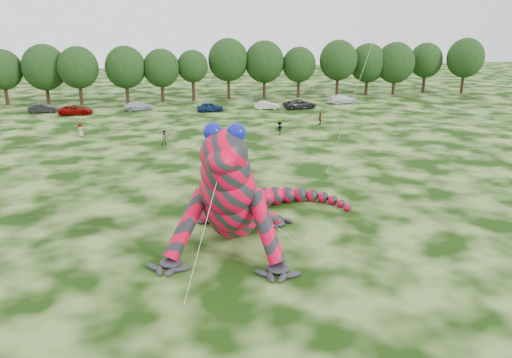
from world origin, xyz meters
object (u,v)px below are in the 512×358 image
object	(u,v)px
tree_5	(45,74)
tree_14	(367,69)
tree_6	(79,76)
tree_17	(464,66)
tree_4	(4,77)
car_7	(343,99)
tree_10	(228,69)
car_1	(43,108)
spectator_4	(81,130)
car_3	(139,106)
spectator_3	(320,119)
tree_16	(425,68)
spectator_1	(165,138)
car_4	(210,107)
flying_kite	(386,6)
inflatable_gecko	(236,173)
tree_13	(338,69)
spectator_2	(279,128)
tree_7	(126,75)
tree_9	(193,75)
tree_12	(299,72)
car_2	(76,110)
car_5	(267,105)
car_6	(300,104)
tree_11	(264,70)
tree_15	(395,68)
tree_8	(162,76)

from	to	relation	value
tree_5	tree_14	bearing A→B (deg)	0.29
tree_6	tree_17	world-z (taller)	tree_17
tree_4	car_7	xyz separation A→B (m)	(55.16, -8.99, -3.78)
tree_5	tree_10	size ratio (longest dim) A/B	0.93
car_1	spectator_4	size ratio (longest dim) A/B	2.51
car_3	spectator_3	bearing A→B (deg)	-124.97
tree_16	car_3	size ratio (longest dim) A/B	1.97
spectator_1	car_3	bearing A→B (deg)	88.79
car_4	tree_6	bearing A→B (deg)	63.30
flying_kite	tree_5	size ratio (longest dim) A/B	1.72
inflatable_gecko	tree_10	xyz separation A→B (m)	(7.35, 57.97, 1.09)
car_1	car_3	world-z (taller)	car_1
tree_13	spectator_2	world-z (taller)	tree_13
tree_7	tree_9	size ratio (longest dim) A/B	1.09
inflatable_gecko	tree_17	xyz separation A→B (m)	(51.90, 56.05, 0.98)
tree_12	tree_14	bearing A→B (deg)	4.18
tree_4	spectator_2	distance (m)	49.56
tree_17	tree_12	bearing A→B (deg)	178.07
car_4	spectator_3	world-z (taller)	spectator_3
car_2	tree_16	bearing A→B (deg)	-77.59
car_3	car_5	world-z (taller)	car_3
tree_9	inflatable_gecko	bearing A→B (deg)	-91.02
car_3	car_2	bearing A→B (deg)	100.77
tree_9	tree_17	world-z (taller)	tree_17
flying_kite	tree_10	xyz separation A→B (m)	(-5.18, 51.43, -9.39)
tree_13	car_6	distance (m)	15.50
car_5	car_6	size ratio (longest dim) A/B	0.75
tree_11	spectator_1	world-z (taller)	tree_11
tree_9	tree_10	size ratio (longest dim) A/B	0.83
tree_12	tree_4	bearing A→B (deg)	178.88
tree_13	tree_14	bearing A→B (deg)	14.15
tree_10	tree_14	world-z (taller)	tree_10
spectator_1	spectator_2	bearing A→B (deg)	0.37
tree_14	car_5	bearing A→B (deg)	-150.78
tree_6	spectator_4	size ratio (longest dim) A/B	5.69
inflatable_gecko	car_2	xyz separation A→B (m)	(-17.18, 46.74, -3.47)
tree_6	car_3	distance (m)	12.67
tree_10	spectator_1	distance (m)	34.80
tree_15	spectator_4	size ratio (longest dim) A/B	5.77
tree_6	spectator_1	bearing A→B (deg)	-66.62
car_4	tree_4	bearing A→B (deg)	69.35
car_2	car_4	distance (m)	19.96
tree_5	tree_15	xyz separation A→B (m)	(61.60, -0.66, -0.08)
tree_14	car_2	world-z (taller)	tree_14
car_7	spectator_2	distance (m)	26.32
tree_8	car_5	bearing A→B (deg)	-32.88
tree_9	car_2	distance (m)	21.07
tree_16	inflatable_gecko	bearing A→B (deg)	-127.69
tree_6	car_5	distance (m)	31.33
tree_7	tree_9	bearing A→B (deg)	2.78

